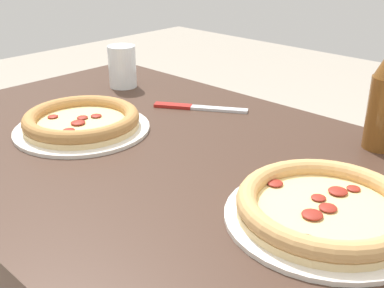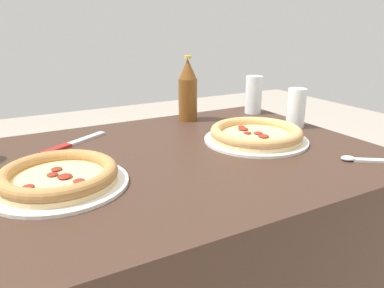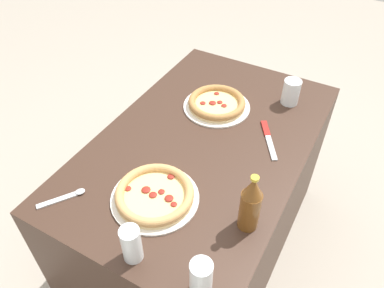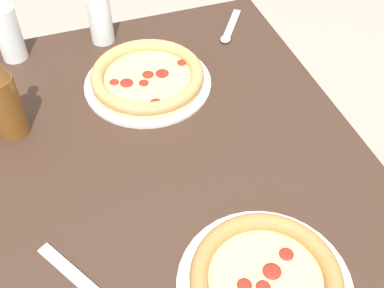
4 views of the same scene
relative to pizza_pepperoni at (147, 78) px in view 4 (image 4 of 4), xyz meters
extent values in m
cube|color=#3D281E|center=(0.36, -0.01, -0.40)|extent=(1.30, 0.81, 0.77)
cylinder|color=silver|center=(0.00, 0.00, -0.02)|extent=(0.31, 0.31, 0.01)
cylinder|color=#E5C689|center=(0.00, 0.00, -0.01)|extent=(0.27, 0.27, 0.01)
cylinder|color=#EACC7F|center=(0.00, 0.00, 0.00)|extent=(0.24, 0.24, 0.00)
torus|color=tan|center=(0.00, 0.00, 0.01)|extent=(0.28, 0.28, 0.03)
ellipsoid|color=maroon|center=(0.00, 0.04, 0.01)|extent=(0.03, 0.03, 0.01)
ellipsoid|color=maroon|center=(0.10, 0.00, 0.00)|extent=(0.03, 0.03, 0.01)
ellipsoid|color=maroon|center=(-0.01, 0.00, 0.00)|extent=(0.03, 0.03, 0.01)
ellipsoid|color=maroon|center=(-0.01, -0.08, 0.00)|extent=(0.02, 0.02, 0.00)
ellipsoid|color=maroon|center=(0.02, -0.01, 0.00)|extent=(0.02, 0.02, 0.01)
ellipsoid|color=maroon|center=(-0.02, 0.10, 0.00)|extent=(0.02, 0.02, 0.01)
ellipsoid|color=maroon|center=(0.01, -0.05, 0.01)|extent=(0.03, 0.03, 0.01)
cylinder|color=silver|center=(0.58, 0.05, -0.02)|extent=(0.30, 0.30, 0.01)
cylinder|color=#E5C689|center=(0.58, 0.05, -0.01)|extent=(0.25, 0.25, 0.01)
cylinder|color=#EACC7F|center=(0.58, 0.05, 0.00)|extent=(0.22, 0.22, 0.00)
torus|color=#AD7A42|center=(0.58, 0.05, 0.01)|extent=(0.26, 0.26, 0.03)
ellipsoid|color=maroon|center=(0.57, 0.06, 0.01)|extent=(0.03, 0.03, 0.01)
ellipsoid|color=maroon|center=(0.55, 0.10, 0.00)|extent=(0.03, 0.03, 0.01)
ellipsoid|color=maroon|center=(0.58, 0.01, 0.00)|extent=(0.03, 0.03, 0.01)
ellipsoid|color=maroon|center=(0.59, 0.04, 0.00)|extent=(0.03, 0.03, 0.01)
cylinder|color=white|center=(-0.22, -0.07, 0.04)|extent=(0.06, 0.06, 0.13)
cylinder|color=beige|center=(-0.22, -0.07, 0.04)|extent=(0.05, 0.05, 0.11)
cylinder|color=white|center=(-0.22, -0.30, 0.05)|extent=(0.06, 0.06, 0.14)
cylinder|color=black|center=(-0.22, -0.30, 0.03)|extent=(0.05, 0.05, 0.10)
cylinder|color=brown|center=(0.06, -0.32, 0.05)|extent=(0.07, 0.07, 0.15)
cube|color=silver|center=(0.44, -0.27, -0.02)|extent=(0.13, 0.09, 0.01)
cube|color=silver|center=(-0.17, 0.29, -0.02)|extent=(0.13, 0.10, 0.01)
ellipsoid|color=silver|center=(-0.11, 0.25, -0.01)|extent=(0.05, 0.04, 0.01)
camera|label=1|loc=(-0.29, 0.60, 0.39)|focal=45.00mm
camera|label=2|loc=(0.69, 0.85, 0.33)|focal=35.00mm
camera|label=3|loc=(-0.66, -0.52, 1.01)|focal=35.00mm
camera|label=4|loc=(0.90, -0.19, 0.75)|focal=45.00mm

